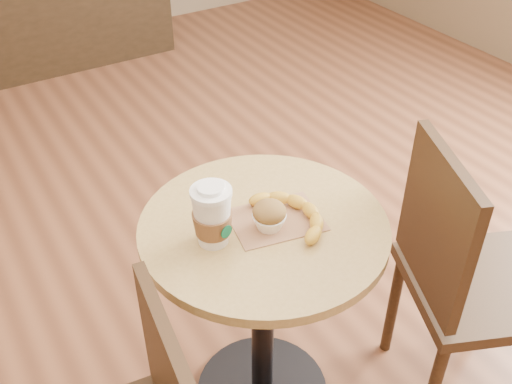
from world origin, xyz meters
TOP-DOWN VIEW (x-y plane):
  - cafe_table at (0.11, 0.09)m, footprint 0.68×0.68m
  - chair_right at (0.63, -0.19)m, footprint 0.55×0.55m
  - kraft_bag at (0.15, 0.09)m, footprint 0.27×0.22m
  - coffee_cup at (-0.03, 0.10)m, footprint 0.10×0.11m
  - muffin at (0.12, 0.07)m, footprint 0.09×0.09m
  - banana at (0.19, 0.07)m, footprint 0.18×0.28m

SIDE VIEW (x-z plane):
  - chair_right at x=0.63m, z-range 0.05..0.99m
  - cafe_table at x=0.11m, z-range 0.15..0.90m
  - kraft_bag at x=0.15m, z-range 0.75..0.75m
  - banana at x=0.19m, z-range 0.75..0.79m
  - muffin at x=0.12m, z-range 0.75..0.83m
  - coffee_cup at x=-0.03m, z-range 0.74..0.92m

